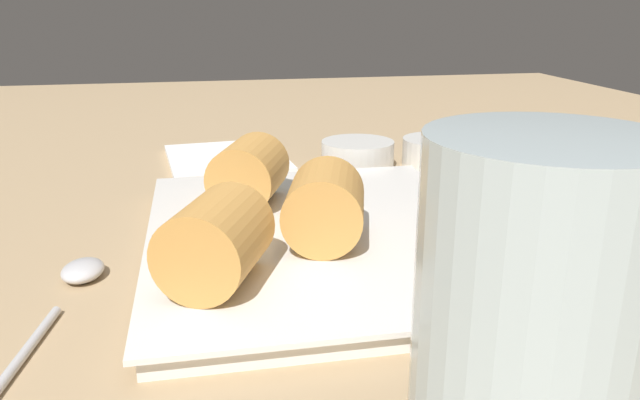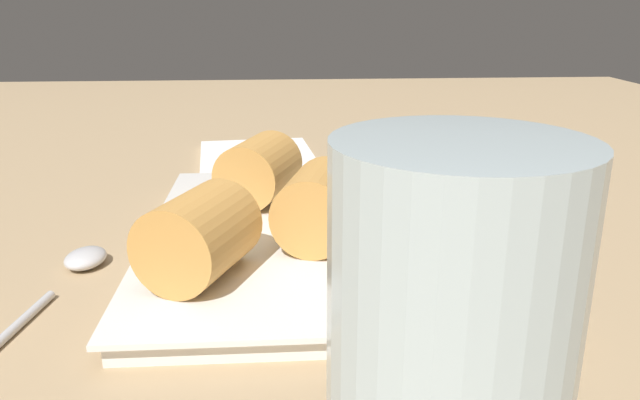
{
  "view_description": "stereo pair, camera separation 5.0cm",
  "coord_description": "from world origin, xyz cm",
  "px_view_note": "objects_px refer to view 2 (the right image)",
  "views": [
    {
      "loc": [
        40.3,
        -6.18,
        18.3
      ],
      "look_at": [
        1.66,
        1.45,
        5.45
      ],
      "focal_mm": 35.0,
      "sensor_mm": 36.0,
      "label": 1
    },
    {
      "loc": [
        40.96,
        -1.22,
        18.3
      ],
      "look_at": [
        1.66,
        1.45,
        5.45
      ],
      "focal_mm": 35.0,
      "sensor_mm": 36.0,
      "label": 2
    }
  ],
  "objects_px": {
    "dipping_bowl_near": "(385,155)",
    "spoon": "(70,273)",
    "dipping_bowl_far": "(468,155)",
    "serving_plate": "(320,238)",
    "drinking_glass": "(450,337)",
    "napkin": "(257,156)"
  },
  "relations": [
    {
      "from": "dipping_bowl_near",
      "to": "spoon",
      "type": "height_order",
      "value": "dipping_bowl_near"
    },
    {
      "from": "dipping_bowl_near",
      "to": "dipping_bowl_far",
      "type": "bearing_deg",
      "value": 86.96
    },
    {
      "from": "dipping_bowl_near",
      "to": "dipping_bowl_far",
      "type": "xyz_separation_m",
      "value": [
        0.0,
        0.08,
        0.0
      ]
    },
    {
      "from": "napkin",
      "to": "drinking_glass",
      "type": "relative_size",
      "value": 1.19
    },
    {
      "from": "serving_plate",
      "to": "drinking_glass",
      "type": "bearing_deg",
      "value": 6.38
    },
    {
      "from": "dipping_bowl_near",
      "to": "napkin",
      "type": "xyz_separation_m",
      "value": [
        -0.05,
        -0.13,
        -0.01
      ]
    },
    {
      "from": "dipping_bowl_near",
      "to": "dipping_bowl_far",
      "type": "distance_m",
      "value": 0.08
    },
    {
      "from": "serving_plate",
      "to": "dipping_bowl_near",
      "type": "xyz_separation_m",
      "value": [
        -0.2,
        0.08,
        0.01
      ]
    },
    {
      "from": "serving_plate",
      "to": "dipping_bowl_far",
      "type": "height_order",
      "value": "dipping_bowl_far"
    },
    {
      "from": "dipping_bowl_near",
      "to": "napkin",
      "type": "distance_m",
      "value": 0.14
    },
    {
      "from": "spoon",
      "to": "napkin",
      "type": "relative_size",
      "value": 1.09
    },
    {
      "from": "dipping_bowl_near",
      "to": "spoon",
      "type": "xyz_separation_m",
      "value": [
        0.24,
        -0.23,
        -0.01
      ]
    },
    {
      "from": "dipping_bowl_far",
      "to": "drinking_glass",
      "type": "relative_size",
      "value": 0.58
    },
    {
      "from": "dipping_bowl_near",
      "to": "spoon",
      "type": "bearing_deg",
      "value": -44.06
    },
    {
      "from": "serving_plate",
      "to": "spoon",
      "type": "distance_m",
      "value": 0.16
    },
    {
      "from": "dipping_bowl_near",
      "to": "dipping_bowl_far",
      "type": "relative_size",
      "value": 1.0
    },
    {
      "from": "serving_plate",
      "to": "spoon",
      "type": "xyz_separation_m",
      "value": [
        0.04,
        -0.15,
        -0.0
      ]
    },
    {
      "from": "serving_plate",
      "to": "dipping_bowl_far",
      "type": "xyz_separation_m",
      "value": [
        -0.19,
        0.16,
        0.01
      ]
    },
    {
      "from": "dipping_bowl_far",
      "to": "spoon",
      "type": "relative_size",
      "value": 0.44
    },
    {
      "from": "dipping_bowl_far",
      "to": "serving_plate",
      "type": "bearing_deg",
      "value": -39.64
    },
    {
      "from": "spoon",
      "to": "serving_plate",
      "type": "bearing_deg",
      "value": 104.98
    },
    {
      "from": "serving_plate",
      "to": "drinking_glass",
      "type": "distance_m",
      "value": 0.23
    }
  ]
}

